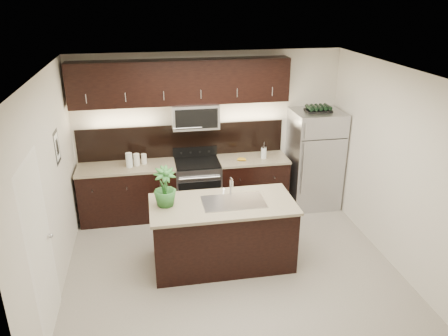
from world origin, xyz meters
The scene contains 12 objects.
ground centered at (0.00, 0.00, 0.00)m, with size 4.50×4.50×0.00m, color gray.
room_walls centered at (-0.11, -0.04, 1.70)m, with size 4.52×4.02×2.71m.
counter_run centered at (-0.46, 1.69, 0.47)m, with size 3.51×0.65×0.94m.
upper_fixtures centered at (-0.43, 1.84, 2.14)m, with size 3.49×0.40×1.66m.
island centered at (-0.10, 0.10, 0.47)m, with size 1.96×0.96×0.94m.
sink_faucet centered at (0.05, 0.11, 0.96)m, with size 0.84×0.50×0.28m.
refrigerator centered at (1.80, 1.63, 0.86)m, with size 0.83×0.75×1.72m, color #B2B2B7.
wine_rack centered at (1.80, 1.63, 1.77)m, with size 0.42×0.26×0.10m.
plant centered at (-0.85, 0.17, 1.21)m, with size 0.30×0.30×0.54m, color #275E25.
canisters centered at (-1.27, 1.68, 1.04)m, with size 0.33×0.20×0.24m.
french_press centered at (0.89, 1.64, 1.04)m, with size 0.10×0.10×0.28m.
bananas centered at (0.45, 1.61, 0.96)m, with size 0.16×0.12×0.05m, color #C18D1B.
Camera 1 is at (-1.02, -5.08, 3.61)m, focal length 35.00 mm.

